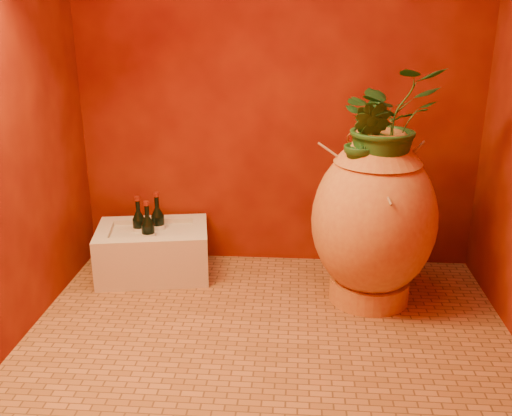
# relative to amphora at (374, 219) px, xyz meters

# --- Properties ---
(floor) EXTENTS (2.50, 2.50, 0.00)m
(floor) POSITION_rel_amphora_xyz_m (-0.56, -0.47, -0.49)
(floor) COLOR #975B31
(floor) RESTS_ON ground
(wall_back) EXTENTS (2.50, 0.02, 2.50)m
(wall_back) POSITION_rel_amphora_xyz_m (-0.56, 0.53, 0.76)
(wall_back) COLOR #530B04
(wall_back) RESTS_ON ground
(amphora) EXTENTS (0.86, 0.86, 0.98)m
(amphora) POSITION_rel_amphora_xyz_m (0.00, 0.00, 0.00)
(amphora) COLOR #C58737
(amphora) RESTS_ON floor
(stone_basin) EXTENTS (0.74, 0.57, 0.31)m
(stone_basin) POSITION_rel_amphora_xyz_m (-1.31, 0.23, -0.34)
(stone_basin) COLOR beige
(stone_basin) RESTS_ON floor
(wine_bottle_a) EXTENTS (0.08, 0.08, 0.33)m
(wine_bottle_a) POSITION_rel_amphora_xyz_m (-1.40, 0.25, -0.20)
(wine_bottle_a) COLOR black
(wine_bottle_a) RESTS_ON stone_basin
(wine_bottle_b) EXTENTS (0.09, 0.09, 0.35)m
(wine_bottle_b) POSITION_rel_amphora_xyz_m (-1.29, 0.29, -0.19)
(wine_bottle_b) COLOR black
(wine_bottle_b) RESTS_ON stone_basin
(wine_bottle_c) EXTENTS (0.08, 0.08, 0.34)m
(wine_bottle_c) POSITION_rel_amphora_xyz_m (-1.32, 0.15, -0.20)
(wine_bottle_c) COLOR black
(wine_bottle_c) RESTS_ON stone_basin
(wall_tap) EXTENTS (0.08, 0.17, 0.18)m
(wall_tap) POSITION_rel_amphora_xyz_m (-0.09, 0.44, 0.31)
(wall_tap) COLOR #A06724
(wall_tap) RESTS_ON wall_back
(plant_main) EXTENTS (0.64, 0.60, 0.57)m
(plant_main) POSITION_rel_amphora_xyz_m (0.03, -0.01, 0.55)
(plant_main) COLOR #1E4C1B
(plant_main) RESTS_ON amphora
(plant_side) EXTENTS (0.29, 0.27, 0.42)m
(plant_side) POSITION_rel_amphora_xyz_m (-0.08, -0.08, 0.46)
(plant_side) COLOR #1E4C1B
(plant_side) RESTS_ON amphora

